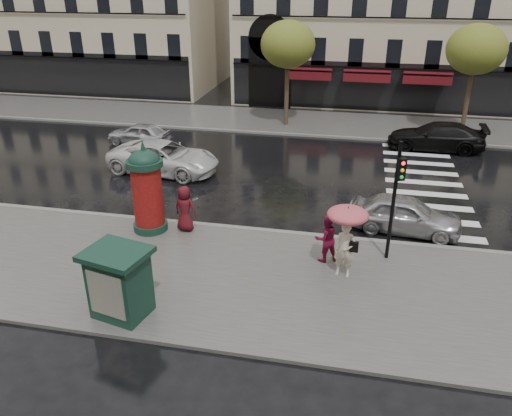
% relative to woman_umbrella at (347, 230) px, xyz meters
% --- Properties ---
extents(ground, '(160.00, 160.00, 0.00)m').
position_rel_woman_umbrella_xyz_m(ground, '(-2.55, -0.38, -1.78)').
color(ground, black).
rests_on(ground, ground).
extents(near_sidewalk, '(90.00, 7.00, 0.12)m').
position_rel_woman_umbrella_xyz_m(near_sidewalk, '(-2.55, -0.88, -1.72)').
color(near_sidewalk, '#474744').
rests_on(near_sidewalk, ground).
extents(far_sidewalk, '(90.00, 6.00, 0.12)m').
position_rel_woman_umbrella_xyz_m(far_sidewalk, '(-2.55, 18.62, -1.72)').
color(far_sidewalk, '#474744').
rests_on(far_sidewalk, ground).
extents(near_kerb, '(90.00, 0.25, 0.14)m').
position_rel_woman_umbrella_xyz_m(near_kerb, '(-2.55, 2.62, -1.71)').
color(near_kerb, slate).
rests_on(near_kerb, ground).
extents(far_kerb, '(90.00, 0.25, 0.14)m').
position_rel_woman_umbrella_xyz_m(far_kerb, '(-2.55, 15.62, -1.71)').
color(far_kerb, slate).
rests_on(far_kerb, ground).
extents(zebra_crossing, '(3.60, 11.75, 0.01)m').
position_rel_woman_umbrella_xyz_m(zebra_crossing, '(3.45, 9.22, -1.78)').
color(zebra_crossing, silver).
rests_on(zebra_crossing, ground).
extents(tree_far_left, '(3.40, 3.40, 6.64)m').
position_rel_woman_umbrella_xyz_m(tree_far_left, '(-4.55, 17.62, 3.38)').
color(tree_far_left, '#38281C').
rests_on(tree_far_left, ground).
extents(tree_far_right, '(3.40, 3.40, 6.64)m').
position_rel_woman_umbrella_xyz_m(tree_far_right, '(6.45, 17.62, 3.38)').
color(tree_far_right, '#38281C').
rests_on(tree_far_right, ground).
extents(woman_umbrella, '(1.31, 1.31, 2.52)m').
position_rel_woman_umbrella_xyz_m(woman_umbrella, '(0.00, 0.00, 0.00)').
color(woman_umbrella, beige).
rests_on(woman_umbrella, near_sidewalk).
extents(woman_red, '(1.04, 0.95, 1.72)m').
position_rel_woman_umbrella_xyz_m(woman_red, '(-0.67, 0.81, -0.80)').
color(woman_red, maroon).
rests_on(woman_red, near_sidewalk).
extents(man_burgundy, '(0.98, 0.73, 1.81)m').
position_rel_woman_umbrella_xyz_m(man_burgundy, '(-6.14, 2.02, -0.76)').
color(man_burgundy, '#501016').
rests_on(man_burgundy, near_sidewalk).
extents(morris_column, '(1.36, 1.36, 3.65)m').
position_rel_woman_umbrella_xyz_m(morris_column, '(-7.51, 1.79, 0.08)').
color(morris_column, '#133227').
rests_on(morris_column, near_sidewalk).
extents(traffic_light, '(0.32, 0.42, 4.24)m').
position_rel_woman_umbrella_xyz_m(traffic_light, '(1.48, 1.36, 0.91)').
color(traffic_light, black).
rests_on(traffic_light, near_sidewalk).
extents(newsstand, '(2.02, 1.81, 2.09)m').
position_rel_woman_umbrella_xyz_m(newsstand, '(-6.23, -3.38, -0.59)').
color(newsstand, '#133227').
rests_on(newsstand, near_sidewalk).
extents(car_silver, '(4.46, 2.28, 1.46)m').
position_rel_woman_umbrella_xyz_m(car_silver, '(2.16, 3.85, -1.06)').
color(car_silver, '#B2B2B7').
rests_on(car_silver, ground).
extents(car_white, '(5.84, 3.19, 1.55)m').
position_rel_woman_umbrella_xyz_m(car_white, '(-9.34, 8.05, -1.01)').
color(car_white, silver).
rests_on(car_white, ground).
extents(car_black, '(5.40, 2.42, 1.54)m').
position_rel_woman_umbrella_xyz_m(car_black, '(4.54, 14.62, -1.01)').
color(car_black, black).
rests_on(car_black, ground).
extents(car_far_silver, '(3.84, 1.79, 1.27)m').
position_rel_woman_umbrella_xyz_m(car_far_silver, '(-12.45, 12.07, -1.15)').
color(car_far_silver, silver).
rests_on(car_far_silver, ground).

